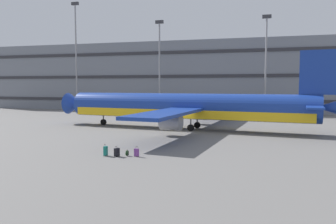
# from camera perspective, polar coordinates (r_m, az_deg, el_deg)

# --- Properties ---
(ground_plane) EXTENTS (600.00, 600.00, 0.00)m
(ground_plane) POSITION_cam_1_polar(r_m,az_deg,el_deg) (43.71, 2.65, -3.45)
(ground_plane) COLOR slate
(terminal_structure) EXTENTS (122.04, 21.23, 16.64)m
(terminal_structure) POSITION_cam_1_polar(r_m,az_deg,el_deg) (86.23, 8.99, 5.98)
(terminal_structure) COLOR slate
(terminal_structure) RESTS_ON ground_plane
(airliner) EXTENTS (41.02, 33.37, 10.38)m
(airliner) POSITION_cam_1_polar(r_m,az_deg,el_deg) (46.02, 3.37, 0.78)
(airliner) COLOR navy
(airliner) RESTS_ON ground_plane
(light_mast_far_left) EXTENTS (1.80, 0.50, 25.89)m
(light_mast_far_left) POSITION_cam_1_polar(r_m,az_deg,el_deg) (83.20, -15.64, 10.32)
(light_mast_far_left) COLOR gray
(light_mast_far_left) RESTS_ON ground_plane
(light_mast_left) EXTENTS (1.80, 0.50, 20.57)m
(light_mast_left) POSITION_cam_1_polar(r_m,az_deg,el_deg) (74.54, -1.49, 9.07)
(light_mast_left) COLOR gray
(light_mast_left) RESTS_ON ground_plane
(light_mast_center_left) EXTENTS (1.80, 0.50, 20.52)m
(light_mast_center_left) POSITION_cam_1_polar(r_m,az_deg,el_deg) (71.45, 16.59, 9.06)
(light_mast_center_left) COLOR gray
(light_mast_center_left) RESTS_ON ground_plane
(suitcase_teal) EXTENTS (0.27, 0.39, 1.02)m
(suitcase_teal) POSITION_cam_1_polar(r_m,az_deg,el_deg) (29.31, -10.75, -6.62)
(suitcase_teal) COLOR #147266
(suitcase_teal) RESTS_ON ground_plane
(suitcase_scuffed) EXTENTS (0.44, 0.30, 0.87)m
(suitcase_scuffed) POSITION_cam_1_polar(r_m,az_deg,el_deg) (28.64, -5.48, -6.97)
(suitcase_scuffed) COLOR #72388C
(suitcase_scuffed) RESTS_ON ground_plane
(suitcase_silver) EXTENTS (0.42, 0.52, 0.87)m
(suitcase_silver) POSITION_cam_1_polar(r_m,az_deg,el_deg) (28.88, -8.85, -6.87)
(suitcase_silver) COLOR black
(suitcase_silver) RESTS_ON ground_plane
(backpack_purple) EXTENTS (0.33, 0.38, 0.56)m
(backpack_purple) POSITION_cam_1_polar(r_m,az_deg,el_deg) (29.03, -7.11, -7.09)
(backpack_purple) COLOR #264C26
(backpack_purple) RESTS_ON ground_plane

